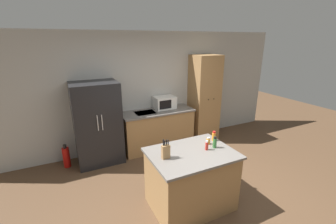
% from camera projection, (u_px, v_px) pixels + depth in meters
% --- Properties ---
extents(ground_plane, '(14.00, 14.00, 0.00)m').
position_uv_depth(ground_plane, '(197.00, 202.00, 3.51)').
color(ground_plane, brown).
extents(wall_back, '(7.20, 0.06, 2.60)m').
position_uv_depth(wall_back, '(144.00, 91.00, 5.10)').
color(wall_back, '#B2B2AD').
rests_on(wall_back, ground_plane).
extents(refrigerator, '(0.88, 0.69, 1.66)m').
position_uv_depth(refrigerator, '(97.00, 123.00, 4.47)').
color(refrigerator, black).
rests_on(refrigerator, ground_plane).
extents(back_counter, '(1.64, 0.63, 0.90)m').
position_uv_depth(back_counter, '(158.00, 129.00, 5.17)').
color(back_counter, '#9E7547').
rests_on(back_counter, ground_plane).
extents(pantry_cabinet, '(0.64, 0.58, 2.08)m').
position_uv_depth(pantry_cabinet, '(204.00, 98.00, 5.52)').
color(pantry_cabinet, '#9E7547').
rests_on(pantry_cabinet, ground_plane).
extents(kitchen_island, '(1.21, 0.90, 0.90)m').
position_uv_depth(kitchen_island, '(191.00, 179.00, 3.33)').
color(kitchen_island, '#9E7547').
rests_on(kitchen_island, ground_plane).
extents(microwave, '(0.48, 0.35, 0.28)m').
position_uv_depth(microwave, '(165.00, 102.00, 5.17)').
color(microwave, white).
rests_on(microwave, back_counter).
extents(knife_block, '(0.11, 0.06, 0.28)m').
position_uv_depth(knife_block, '(166.00, 151.00, 3.00)').
color(knife_block, '#9E7547').
rests_on(knife_block, kitchen_island).
extents(spice_bottle_tall_dark, '(0.06, 0.06, 0.17)m').
position_uv_depth(spice_bottle_tall_dark, '(215.00, 143.00, 3.30)').
color(spice_bottle_tall_dark, '#337033').
rests_on(spice_bottle_tall_dark, kitchen_island).
extents(spice_bottle_short_red, '(0.06, 0.06, 0.11)m').
position_uv_depth(spice_bottle_short_red, '(208.00, 141.00, 3.42)').
color(spice_bottle_short_red, orange).
rests_on(spice_bottle_short_red, kitchen_island).
extents(spice_bottle_amber_oil, '(0.04, 0.04, 0.14)m').
position_uv_depth(spice_bottle_amber_oil, '(207.00, 146.00, 3.24)').
color(spice_bottle_amber_oil, '#B2281E').
rests_on(spice_bottle_amber_oil, kitchen_island).
extents(spice_bottle_green_herb, '(0.06, 0.06, 0.15)m').
position_uv_depth(spice_bottle_green_herb, '(214.00, 136.00, 3.54)').
color(spice_bottle_green_herb, orange).
rests_on(spice_bottle_green_herb, kitchen_island).
extents(fire_extinguisher, '(0.13, 0.13, 0.48)m').
position_uv_depth(fire_extinguisher, '(66.00, 157.00, 4.43)').
color(fire_extinguisher, red).
rests_on(fire_extinguisher, ground_plane).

